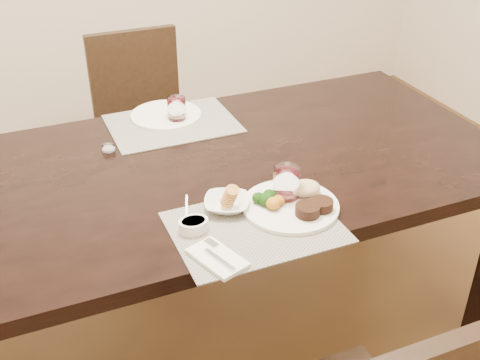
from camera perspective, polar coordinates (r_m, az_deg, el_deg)
name	(u,v)px	position (r m, az deg, el deg)	size (l,w,h in m)	color
ground_plane	(216,329)	(2.44, -2.31, -13.94)	(4.50, 4.50, 0.00)	#402614
dining_table	(212,185)	(2.02, -2.71, -0.47)	(2.00, 1.00, 0.75)	black
chair_far	(143,119)	(2.89, -9.15, 5.72)	(0.42, 0.42, 0.90)	black
placemat_near	(255,227)	(1.67, 1.45, -4.48)	(0.46, 0.34, 0.00)	gray
placemat_far	(172,124)	(2.26, -6.42, 5.34)	(0.46, 0.34, 0.00)	gray
dinner_plate	(295,203)	(1.75, 5.24, -2.16)	(0.28, 0.28, 0.05)	silver
napkin_fork	(217,258)	(1.55, -2.18, -7.38)	(0.14, 0.18, 0.02)	white
steak_knife	(296,216)	(1.71, 5.34, -3.46)	(0.03, 0.21, 0.01)	white
cracker_bowl	(227,203)	(1.74, -1.26, -2.22)	(0.17, 0.17, 0.06)	silver
sauce_ramekin	(193,225)	(1.65, -4.43, -4.25)	(0.08, 0.13, 0.07)	silver
wine_glass_near	(286,186)	(1.77, 4.40, -0.57)	(0.08, 0.08, 0.11)	silver
far_plate	(166,115)	(2.31, -7.04, 6.14)	(0.27, 0.27, 0.01)	silver
wine_glass_far	(177,111)	(2.25, -6.01, 6.52)	(0.07, 0.07, 0.09)	silver
salt_cellar	(109,149)	(2.10, -12.36, 2.91)	(0.04, 0.04, 0.02)	silver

